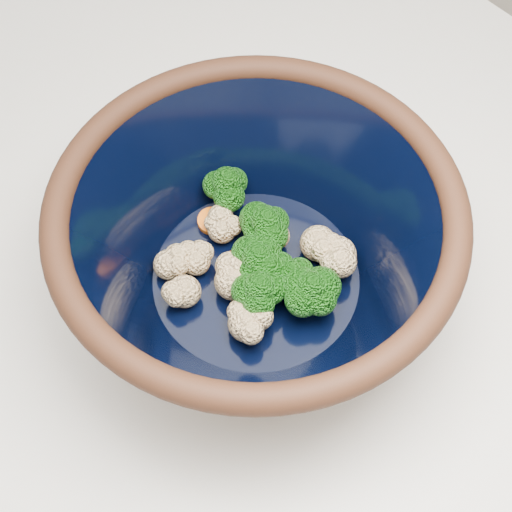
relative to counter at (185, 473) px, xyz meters
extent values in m
cube|color=silver|center=(0.00, 0.00, 0.00)|extent=(1.20, 1.20, 0.90)
cylinder|color=black|center=(0.11, -0.03, 0.46)|extent=(0.20, 0.20, 0.01)
torus|color=black|center=(0.11, -0.03, 0.59)|extent=(0.33, 0.33, 0.02)
cylinder|color=black|center=(0.11, -0.03, 0.48)|extent=(0.19, 0.19, 0.00)
cylinder|color=#608442|center=(0.11, -0.03, 0.49)|extent=(0.01, 0.01, 0.02)
ellipsoid|color=#207115|center=(0.11, -0.03, 0.52)|extent=(0.04, 0.04, 0.04)
cylinder|color=#608442|center=(0.11, -0.05, 0.49)|extent=(0.01, 0.01, 0.02)
ellipsoid|color=#207115|center=(0.11, -0.05, 0.51)|extent=(0.04, 0.04, 0.03)
cylinder|color=#608442|center=(0.14, -0.01, 0.49)|extent=(0.01, 0.01, 0.02)
ellipsoid|color=#207115|center=(0.14, -0.01, 0.52)|extent=(0.04, 0.04, 0.04)
cylinder|color=#608442|center=(0.12, -0.09, 0.49)|extent=(0.01, 0.01, 0.02)
ellipsoid|color=#207115|center=(0.12, -0.09, 0.52)|extent=(0.04, 0.04, 0.04)
cylinder|color=#608442|center=(0.14, -0.01, 0.49)|extent=(0.01, 0.01, 0.02)
ellipsoid|color=#207115|center=(0.14, -0.01, 0.52)|extent=(0.04, 0.04, 0.04)
cylinder|color=#608442|center=(0.12, -0.06, 0.49)|extent=(0.01, 0.01, 0.02)
ellipsoid|color=#207115|center=(0.12, -0.06, 0.51)|extent=(0.03, 0.03, 0.03)
cylinder|color=#608442|center=(0.09, -0.06, 0.49)|extent=(0.01, 0.01, 0.02)
ellipsoid|color=#207115|center=(0.09, -0.06, 0.52)|extent=(0.04, 0.04, 0.04)
cylinder|color=#608442|center=(0.14, 0.05, 0.49)|extent=(0.01, 0.01, 0.02)
ellipsoid|color=#207115|center=(0.14, 0.05, 0.52)|extent=(0.04, 0.04, 0.04)
sphere|color=#F8E1AA|center=(0.07, -0.07, 0.50)|extent=(0.03, 0.03, 0.03)
sphere|color=#F8E1AA|center=(0.04, -0.01, 0.50)|extent=(0.03, 0.03, 0.03)
sphere|color=#F8E1AA|center=(0.11, 0.02, 0.50)|extent=(0.03, 0.03, 0.03)
sphere|color=#F8E1AA|center=(0.17, -0.05, 0.50)|extent=(0.03, 0.03, 0.03)
sphere|color=#F8E1AA|center=(0.07, 0.01, 0.50)|extent=(0.03, 0.03, 0.03)
sphere|color=#F8E1AA|center=(0.17, -0.07, 0.50)|extent=(0.03, 0.03, 0.03)
sphere|color=#F8E1AA|center=(0.11, -0.03, 0.50)|extent=(0.03, 0.03, 0.03)
sphere|color=#F8E1AA|center=(0.13, -0.01, 0.50)|extent=(0.03, 0.03, 0.03)
sphere|color=#F8E1AA|center=(0.12, -0.01, 0.50)|extent=(0.03, 0.03, 0.03)
sphere|color=#F8E1AA|center=(0.05, 0.02, 0.50)|extent=(0.03, 0.03, 0.03)
sphere|color=#F8E1AA|center=(0.08, -0.03, 0.50)|extent=(0.03, 0.03, 0.03)
sphere|color=#F8E1AA|center=(0.08, -0.03, 0.50)|extent=(0.03, 0.03, 0.03)
cylinder|color=orange|center=(0.10, -0.01, 0.49)|extent=(0.03, 0.03, 0.01)
cylinder|color=orange|center=(0.10, -0.03, 0.49)|extent=(0.03, 0.03, 0.01)
cylinder|color=orange|center=(0.11, 0.04, 0.49)|extent=(0.03, 0.03, 0.01)
cylinder|color=orange|center=(0.13, -0.03, 0.49)|extent=(0.03, 0.03, 0.01)
cylinder|color=orange|center=(0.12, -0.03, 0.49)|extent=(0.03, 0.03, 0.01)
cylinder|color=orange|center=(0.11, -0.05, 0.49)|extent=(0.03, 0.03, 0.01)
cylinder|color=orange|center=(0.09, -0.02, 0.49)|extent=(0.03, 0.03, 0.01)
camera|label=1|loc=(-0.10, -0.28, 1.04)|focal=50.00mm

